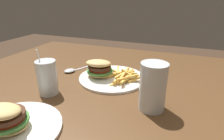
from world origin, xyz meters
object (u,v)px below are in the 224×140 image
meal_plate_far (8,125)px  beer_glass (153,88)px  spoon (71,70)px  juice_glass (47,78)px  meal_plate_near (107,73)px

meal_plate_far → beer_glass: bearing=-142.5°
beer_glass → spoon: beer_glass is taller
juice_glass → meal_plate_near: bearing=-128.1°
beer_glass → spoon: size_ratio=0.95×
meal_plate_near → beer_glass: 0.27m
meal_plate_near → spoon: meal_plate_near is taller
juice_glass → spoon: size_ratio=1.03×
juice_glass → spoon: juice_glass is taller
meal_plate_near → spoon: 0.19m
spoon → meal_plate_far: bearing=37.3°
meal_plate_far → spoon: bearing=-78.9°
beer_glass → juice_glass: size_ratio=0.92×
meal_plate_near → spoon: bearing=-4.0°
juice_glass → beer_glass: bearing=-174.4°
beer_glass → spoon: (0.40, -0.17, -0.07)m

